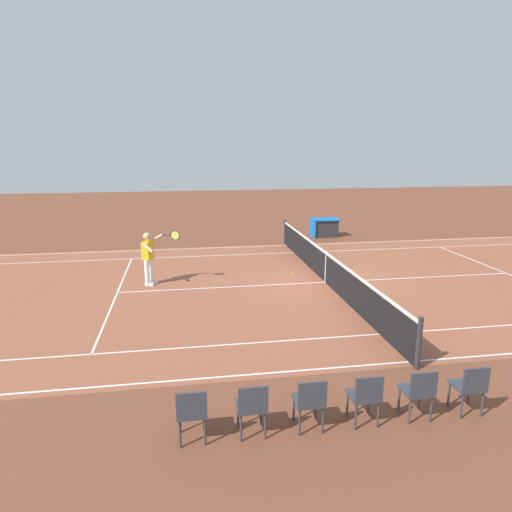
# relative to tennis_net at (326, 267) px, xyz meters

# --- Properties ---
(ground_plane) EXTENTS (60.00, 60.00, 0.00)m
(ground_plane) POSITION_rel_tennis_net_xyz_m (0.00, 0.00, -0.49)
(ground_plane) COLOR brown
(court_slab) EXTENTS (24.20, 11.40, 0.00)m
(court_slab) POSITION_rel_tennis_net_xyz_m (0.00, 0.00, -0.49)
(court_slab) COLOR #935138
(court_slab) RESTS_ON ground_plane
(court_line_markings) EXTENTS (23.85, 11.05, 0.01)m
(court_line_markings) POSITION_rel_tennis_net_xyz_m (0.00, 0.00, -0.49)
(court_line_markings) COLOR white
(court_line_markings) RESTS_ON ground_plane
(tennis_net) EXTENTS (0.10, 11.70, 1.08)m
(tennis_net) POSITION_rel_tennis_net_xyz_m (0.00, 0.00, 0.00)
(tennis_net) COLOR #2D2D33
(tennis_net) RESTS_ON ground_plane
(tennis_player_near) EXTENTS (1.19, 0.75, 1.70)m
(tennis_player_near) POSITION_rel_tennis_net_xyz_m (5.47, -0.69, 0.44)
(tennis_player_near) COLOR white
(tennis_player_near) RESTS_ON ground_plane
(tennis_ball) EXTENTS (0.07, 0.07, 0.07)m
(tennis_ball) POSITION_rel_tennis_net_xyz_m (0.82, -0.99, -0.46)
(tennis_ball) COLOR #CCE01E
(tennis_ball) RESTS_ON ground_plane
(spectator_chair_0) EXTENTS (0.44, 0.44, 0.88)m
(spectator_chair_0) POSITION_rel_tennis_net_xyz_m (-0.04, 7.36, 0.03)
(spectator_chair_0) COLOR #38383D
(spectator_chair_0) RESTS_ON ground_plane
(spectator_chair_1) EXTENTS (0.44, 0.44, 0.88)m
(spectator_chair_1) POSITION_rel_tennis_net_xyz_m (0.84, 7.36, 0.03)
(spectator_chair_1) COLOR #38383D
(spectator_chair_1) RESTS_ON ground_plane
(spectator_chair_2) EXTENTS (0.44, 0.44, 0.88)m
(spectator_chair_2) POSITION_rel_tennis_net_xyz_m (1.73, 7.36, 0.03)
(spectator_chair_2) COLOR #38383D
(spectator_chair_2) RESTS_ON ground_plane
(spectator_chair_3) EXTENTS (0.44, 0.44, 0.88)m
(spectator_chair_3) POSITION_rel_tennis_net_xyz_m (2.61, 7.36, 0.03)
(spectator_chair_3) COLOR #38383D
(spectator_chair_3) RESTS_ON ground_plane
(spectator_chair_4) EXTENTS (0.44, 0.44, 0.88)m
(spectator_chair_4) POSITION_rel_tennis_net_xyz_m (3.50, 7.36, 0.03)
(spectator_chair_4) COLOR #38383D
(spectator_chair_4) RESTS_ON ground_plane
(spectator_chair_5) EXTENTS (0.44, 0.44, 0.88)m
(spectator_chair_5) POSITION_rel_tennis_net_xyz_m (4.38, 7.36, 0.03)
(spectator_chair_5) COLOR #38383D
(spectator_chair_5) RESTS_ON ground_plane
(equipment_cart_tarped) EXTENTS (1.25, 0.84, 0.85)m
(equipment_cart_tarped) POSITION_rel_tennis_net_xyz_m (-2.21, -7.12, -0.05)
(equipment_cart_tarped) COLOR #2D2D33
(equipment_cart_tarped) RESTS_ON ground_plane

